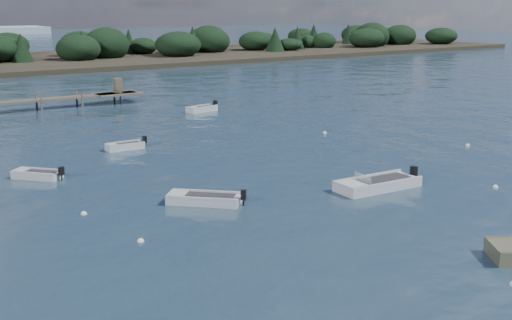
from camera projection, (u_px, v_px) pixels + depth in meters
ground at (49, 93)px, 78.12m from camera, size 400.00×400.00×0.00m
tender_far_white at (125, 147)px, 47.98m from camera, size 3.13×1.21×1.07m
tender_far_grey at (38, 176)px, 39.98m from camera, size 2.88×3.04×1.08m
tender_far_grey_b at (202, 110)px, 64.70m from camera, size 3.66×1.84×1.23m
dinghy_mid_grey at (204, 201)px, 35.00m from camera, size 3.89×3.84×1.09m
dinghy_mid_white_a at (377, 186)px, 37.78m from camera, size 5.69×2.31×1.32m
buoy_b at (495, 187)px, 38.08m from camera, size 0.32×0.32×0.32m
buoy_c at (141, 242)px, 29.41m from camera, size 0.32×0.32×0.32m
buoy_d at (468, 146)px, 49.29m from camera, size 0.32×0.32×0.32m
buoy_e at (139, 144)px, 49.81m from camera, size 0.32×0.32×0.32m
buoy_extra_a at (84, 214)px, 33.21m from camera, size 0.32×0.32×0.32m
buoy_extra_b at (325, 133)px, 54.06m from camera, size 0.32×0.32×0.32m
far_headland at (114, 50)px, 123.44m from camera, size 190.00×40.00×5.80m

